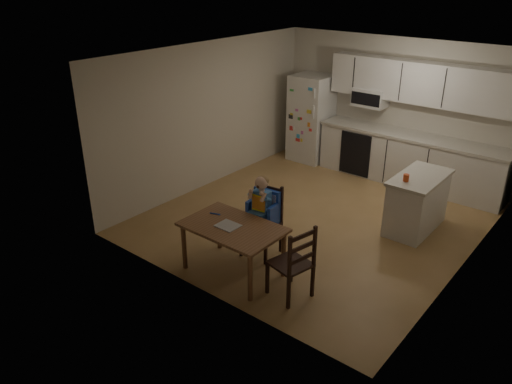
{
  "coord_description": "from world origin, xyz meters",
  "views": [
    {
      "loc": [
        3.66,
        -6.01,
        3.61
      ],
      "look_at": [
        -0.12,
        -1.36,
        0.89
      ],
      "focal_mm": 35.0,
      "sensor_mm": 36.0,
      "label": 1
    }
  ],
  "objects": [
    {
      "name": "dining_table",
      "position": [
        -0.0,
        -1.96,
        0.58
      ],
      "size": [
        1.25,
        0.8,
        0.67
      ],
      "color": "brown",
      "rests_on": "ground"
    },
    {
      "name": "chair_booster",
      "position": [
        -0.01,
        -1.34,
        0.69
      ],
      "size": [
        0.47,
        0.47,
        1.15
      ],
      "rotation": [
        0.0,
        0.0,
        0.1
      ],
      "color": "black",
      "rests_on": "ground"
    },
    {
      "name": "kitchen_island",
      "position": [
        1.33,
        0.63,
        0.43
      ],
      "size": [
        0.6,
        1.15,
        0.85
      ],
      "color": "silver",
      "rests_on": "ground"
    },
    {
      "name": "refrigerator",
      "position": [
        -1.55,
        2.15,
        0.85
      ],
      "size": [
        0.72,
        0.7,
        1.7
      ],
      "primitive_type": "cube",
      "color": "silver",
      "rests_on": "ground"
    },
    {
      "name": "room",
      "position": [
        0.0,
        0.48,
        1.25
      ],
      "size": [
        4.52,
        5.01,
        2.51
      ],
      "color": "olive",
      "rests_on": "ground"
    },
    {
      "name": "kitchen_run",
      "position": [
        0.5,
        2.24,
        0.88
      ],
      "size": [
        3.37,
        0.62,
        2.15
      ],
      "color": "silver",
      "rests_on": "ground"
    },
    {
      "name": "napkin",
      "position": [
        -0.05,
        -2.0,
        0.67
      ],
      "size": [
        0.27,
        0.24,
        0.01
      ],
      "primitive_type": "cube",
      "color": "silver",
      "rests_on": "dining_table"
    },
    {
      "name": "toddler_spoon",
      "position": [
        -0.4,
        -1.87,
        0.68
      ],
      "size": [
        0.12,
        0.06,
        0.02
      ],
      "primitive_type": "cylinder",
      "rotation": [
        0.0,
        1.57,
        0.35
      ],
      "color": "blue",
      "rests_on": "dining_table"
    },
    {
      "name": "red_cup",
      "position": [
        1.23,
        0.32,
        0.9
      ],
      "size": [
        0.08,
        0.08,
        0.1
      ],
      "primitive_type": "cylinder",
      "color": "#CD4419",
      "rests_on": "kitchen_island"
    },
    {
      "name": "chair_side",
      "position": [
        0.94,
        -1.93,
        0.54
      ],
      "size": [
        0.5,
        0.5,
        0.95
      ],
      "rotation": [
        0.0,
        0.0,
        -1.79
      ],
      "color": "black",
      "rests_on": "ground"
    }
  ]
}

